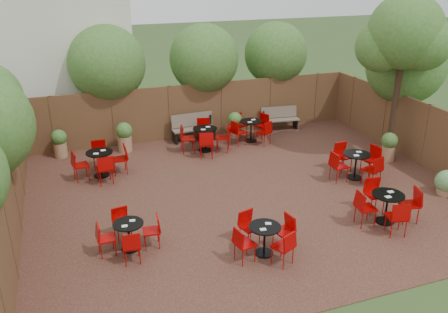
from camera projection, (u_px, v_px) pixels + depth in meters
name	position (u px, v px, depth m)	size (l,w,h in m)	color
ground	(248.00, 193.00, 13.28)	(80.00, 80.00, 0.00)	#354F23
courtyard_paving	(248.00, 193.00, 13.28)	(12.00, 10.00, 0.02)	#3A1F17
fence_back	(197.00, 111.00, 17.25)	(12.00, 0.08, 2.00)	brown
fence_left	(13.00, 194.00, 11.03)	(0.08, 10.00, 2.00)	brown
fence_right	(425.00, 135.00, 14.77)	(0.08, 10.00, 2.00)	brown
neighbour_building	(55.00, 22.00, 17.30)	(5.00, 4.00, 8.00)	silver
overhang_foliage	(188.00, 75.00, 14.78)	(15.70, 10.56, 2.70)	#366320
courtyard_tree	(405.00, 37.00, 14.16)	(2.53, 2.43, 5.24)	black
park_bench_left	(193.00, 127.00, 17.02)	(1.60, 0.61, 0.97)	brown
park_bench_right	(280.00, 118.00, 18.12)	(1.47, 0.62, 0.88)	brown
bistro_tables	(243.00, 169.00, 13.68)	(8.81, 8.25, 0.94)	black
planters	(197.00, 136.00, 16.01)	(10.60, 4.44, 1.03)	#976D4B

